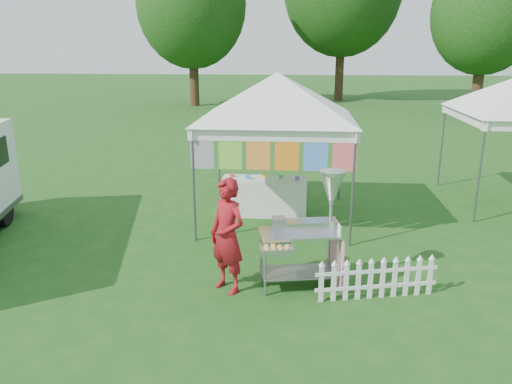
# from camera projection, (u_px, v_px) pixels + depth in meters

# --- Properties ---
(ground) EXTENTS (120.00, 120.00, 0.00)m
(ground) POSITION_uv_depth(u_px,v_px,m) (263.00, 297.00, 7.20)
(ground) COLOR #1D4B15
(ground) RESTS_ON ground
(canopy_main) EXTENTS (4.24, 4.24, 3.45)m
(canopy_main) POSITION_uv_depth(u_px,v_px,m) (277.00, 73.00, 9.71)
(canopy_main) COLOR #59595E
(canopy_main) RESTS_ON ground
(tree_left) EXTENTS (6.40, 6.40, 9.53)m
(tree_left) POSITION_uv_depth(u_px,v_px,m) (192.00, 5.00, 29.03)
(tree_left) COLOR #362013
(tree_left) RESTS_ON ground
(tree_right) EXTENTS (5.60, 5.60, 8.42)m
(tree_right) POSITION_uv_depth(u_px,v_px,m) (486.00, 13.00, 25.94)
(tree_right) COLOR #362013
(tree_right) RESTS_ON ground
(donut_cart) EXTENTS (1.29, 1.08, 1.77)m
(donut_cart) POSITION_uv_depth(u_px,v_px,m) (312.00, 221.00, 7.24)
(donut_cart) COLOR gray
(donut_cart) RESTS_ON ground
(vendor) EXTENTS (0.74, 0.70, 1.70)m
(vendor) POSITION_uv_depth(u_px,v_px,m) (227.00, 236.00, 7.19)
(vendor) COLOR maroon
(vendor) RESTS_ON ground
(picket_fence) EXTENTS (1.76, 0.44, 0.56)m
(picket_fence) POSITION_uv_depth(u_px,v_px,m) (377.00, 280.00, 7.09)
(picket_fence) COLOR white
(picket_fence) RESTS_ON ground
(display_table) EXTENTS (1.80, 0.70, 0.78)m
(display_table) POSITION_uv_depth(u_px,v_px,m) (264.00, 196.00, 10.70)
(display_table) COLOR white
(display_table) RESTS_ON ground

